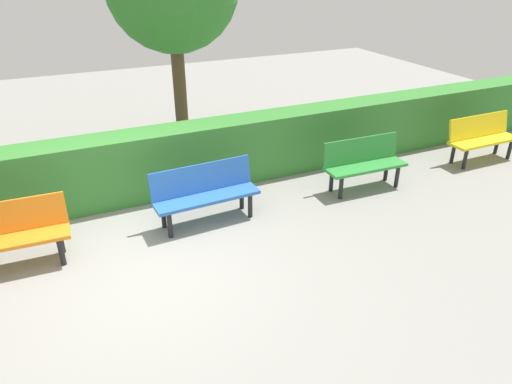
{
  "coord_description": "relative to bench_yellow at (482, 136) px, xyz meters",
  "views": [
    {
      "loc": [
        0.71,
        5.05,
        3.59
      ],
      "look_at": [
        -1.75,
        -0.33,
        0.55
      ],
      "focal_mm": 32.62,
      "sensor_mm": 36.0,
      "label": 1
    }
  ],
  "objects": [
    {
      "name": "bench_green",
      "position": [
        2.78,
        0.05,
        -0.0
      ],
      "size": [
        1.43,
        0.5,
        0.86
      ],
      "rotation": [
        0.0,
        0.0,
        -0.04
      ],
      "color": "#2D8C38",
      "rests_on": "ground_plane"
    },
    {
      "name": "bench_blue",
      "position": [
        5.57,
        -0.01,
        0.0
      ],
      "size": [
        1.58,
        0.52,
        0.86
      ],
      "rotation": [
        0.0,
        0.0,
        0.04
      ],
      "color": "blue",
      "rests_on": "ground_plane"
    },
    {
      "name": "ground_plane",
      "position": [
        6.71,
        0.77,
        -0.48
      ],
      "size": [
        23.53,
        23.53,
        0.0
      ],
      "primitive_type": "plane",
      "color": "gray"
    },
    {
      "name": "bench_yellow",
      "position": [
        0.0,
        0.0,
        0.0
      ],
      "size": [
        1.47,
        0.47,
        0.86
      ],
      "rotation": [
        0.0,
        0.0,
        -0.0
      ],
      "color": "yellow",
      "rests_on": "ground_plane"
    },
    {
      "name": "hedge_row",
      "position": [
        5.49,
        -1.17,
        0.07
      ],
      "size": [
        19.53,
        0.62,
        1.1
      ],
      "primitive_type": "cube",
      "color": "#387F33",
      "rests_on": "ground_plane"
    },
    {
      "name": "bench_orange",
      "position": [
        8.17,
        0.05,
        -0.0
      ],
      "size": [
        1.42,
        0.51,
        0.86
      ],
      "rotation": [
        0.0,
        0.0,
        -0.04
      ],
      "color": "orange",
      "rests_on": "ground_plane"
    }
  ]
}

